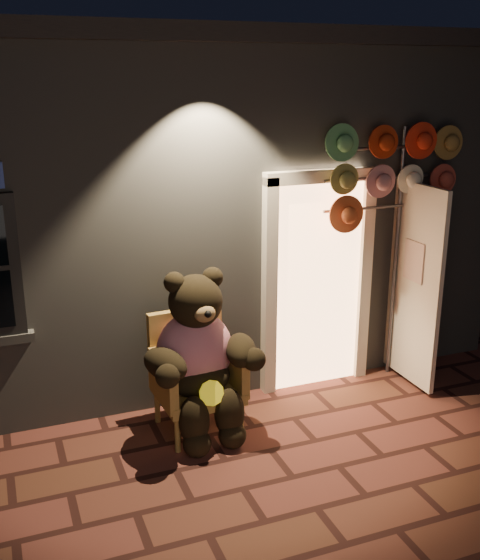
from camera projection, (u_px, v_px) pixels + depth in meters
ground at (243, 489)px, 5.03m from camera, size 60.00×60.00×0.00m
shop_building at (126, 185)px, 8.06m from camera, size 7.30×5.95×3.51m
wicker_armchair at (194, 372)px, 5.80m from camera, size 0.76×0.69×1.05m
teddy_bear at (199, 356)px, 5.62m from camera, size 1.09×0.87×1.50m
hat_rack at (392, 171)px, 6.21m from camera, size 1.46×0.22×2.59m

